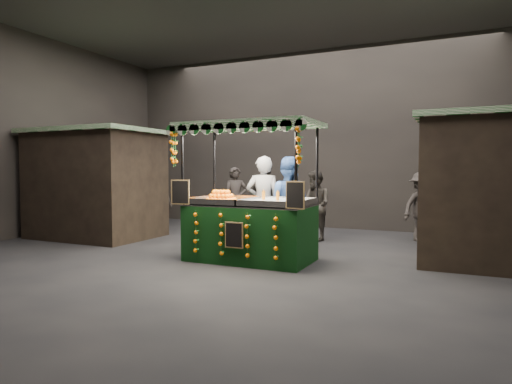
% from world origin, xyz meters
% --- Properties ---
extents(ground, '(12.00, 12.00, 0.00)m').
position_xyz_m(ground, '(0.00, 0.00, 0.00)').
color(ground, black).
rests_on(ground, ground).
extents(market_hall, '(12.10, 10.10, 5.05)m').
position_xyz_m(market_hall, '(0.00, 0.00, 3.38)').
color(market_hall, black).
rests_on(market_hall, ground).
extents(neighbour_stall_left, '(3.00, 2.20, 2.60)m').
position_xyz_m(neighbour_stall_left, '(-4.40, 1.00, 1.31)').
color(neighbour_stall_left, black).
rests_on(neighbour_stall_left, ground).
extents(neighbour_stall_right, '(3.00, 2.20, 2.60)m').
position_xyz_m(neighbour_stall_right, '(4.40, 1.50, 1.31)').
color(neighbour_stall_right, black).
rests_on(neighbour_stall_right, ground).
extents(juice_stall, '(2.56, 1.50, 2.48)m').
position_xyz_m(juice_stall, '(0.20, 0.02, 0.77)').
color(juice_stall, black).
rests_on(juice_stall, ground).
extents(vendor_grey, '(0.82, 0.70, 1.92)m').
position_xyz_m(vendor_grey, '(-0.02, 1.11, 0.96)').
color(vendor_grey, slate).
rests_on(vendor_grey, ground).
extents(vendor_blue, '(1.00, 0.82, 1.91)m').
position_xyz_m(vendor_blue, '(0.48, 1.20, 0.95)').
color(vendor_blue, '#2A4888').
rests_on(vendor_blue, ground).
extents(shopper_0, '(0.74, 0.69, 1.70)m').
position_xyz_m(shopper_0, '(-1.76, 3.25, 0.85)').
color(shopper_0, '#2E2825').
rests_on(shopper_0, ground).
extents(shopper_1, '(1.00, 0.99, 1.63)m').
position_xyz_m(shopper_1, '(0.60, 2.69, 0.81)').
color(shopper_1, '#2D2924').
rests_on(shopper_1, ground).
extents(shopper_2, '(1.06, 0.55, 1.74)m').
position_xyz_m(shopper_2, '(-0.89, 3.30, 0.87)').
color(shopper_2, black).
rests_on(shopper_2, ground).
extents(shopper_3, '(1.14, 1.15, 1.59)m').
position_xyz_m(shopper_3, '(2.85, 3.61, 0.80)').
color(shopper_3, '#2D2825').
rests_on(shopper_3, ground).
extents(shopper_4, '(0.90, 0.67, 1.66)m').
position_xyz_m(shopper_4, '(-4.50, 3.53, 0.83)').
color(shopper_4, '#2D2824').
rests_on(shopper_4, ground).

